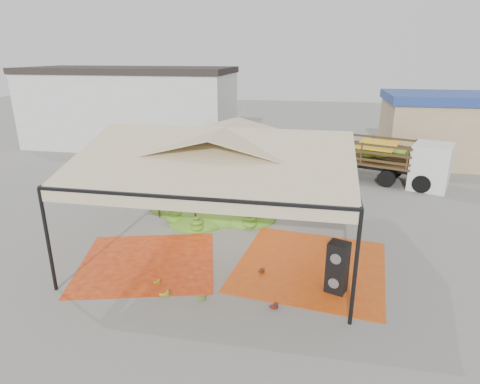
% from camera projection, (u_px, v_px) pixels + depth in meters
% --- Properties ---
extents(ground, '(90.00, 90.00, 0.00)m').
position_uv_depth(ground, '(227.00, 240.00, 14.24)').
color(ground, slate).
rests_on(ground, ground).
extents(canopy_tent, '(8.10, 8.10, 4.00)m').
position_uv_depth(canopy_tent, '(225.00, 149.00, 13.16)').
color(canopy_tent, black).
rests_on(canopy_tent, ground).
extents(building_white, '(14.30, 6.30, 5.40)m').
position_uv_depth(building_white, '(131.00, 107.00, 28.14)').
color(building_white, silver).
rests_on(building_white, ground).
extents(building_tan, '(6.30, 5.30, 4.10)m').
position_uv_depth(building_tan, '(438.00, 128.00, 23.84)').
color(building_tan, tan).
rests_on(building_tan, ground).
extents(tarp_left, '(5.02, 4.88, 0.01)m').
position_uv_depth(tarp_left, '(147.00, 262.00, 12.71)').
color(tarp_left, '#DC5B14').
rests_on(tarp_left, ground).
extents(tarp_right, '(4.96, 5.15, 0.01)m').
position_uv_depth(tarp_right, '(311.00, 265.00, 12.50)').
color(tarp_right, '#CA5513').
rests_on(tarp_right, ground).
extents(banana_heap, '(5.98, 5.05, 1.21)m').
position_uv_depth(banana_heap, '(213.00, 200.00, 16.32)').
color(banana_heap, '#40841B').
rests_on(banana_heap, ground).
extents(hand_yellow_a, '(0.59, 0.52, 0.23)m').
position_uv_depth(hand_yellow_a, '(162.00, 291.00, 10.94)').
color(hand_yellow_a, gold).
rests_on(hand_yellow_a, ground).
extents(hand_yellow_b, '(0.38, 0.32, 0.17)m').
position_uv_depth(hand_yellow_b, '(155.00, 280.00, 11.53)').
color(hand_yellow_b, gold).
rests_on(hand_yellow_b, ground).
extents(hand_red_a, '(0.56, 0.50, 0.21)m').
position_uv_depth(hand_red_a, '(271.00, 304.00, 10.41)').
color(hand_red_a, '#5A1E14').
rests_on(hand_red_a, ground).
extents(hand_red_b, '(0.45, 0.38, 0.20)m').
position_uv_depth(hand_red_b, '(259.00, 269.00, 12.10)').
color(hand_red_b, '#532A13').
rests_on(hand_red_b, ground).
extents(hand_green, '(0.49, 0.46, 0.18)m').
position_uv_depth(hand_green, '(200.00, 296.00, 10.76)').
color(hand_green, '#3A7418').
rests_on(hand_green, ground).
extents(hanging_bunches, '(3.24, 0.24, 0.20)m').
position_uv_depth(hanging_bunches, '(194.00, 170.00, 13.25)').
color(hanging_bunches, '#3B7819').
rests_on(hanging_bunches, ground).
extents(speaker_stack, '(0.66, 0.62, 1.48)m').
position_uv_depth(speaker_stack, '(337.00, 267.00, 10.93)').
color(speaker_stack, black).
rests_on(speaker_stack, ground).
extents(banana_leaves, '(0.96, 1.36, 3.70)m').
position_uv_depth(banana_leaves, '(164.00, 215.00, 16.41)').
color(banana_leaves, '#366C1C').
rests_on(banana_leaves, ground).
extents(vendor, '(0.78, 0.59, 1.95)m').
position_uv_depth(vendor, '(247.00, 186.00, 16.95)').
color(vendor, gray).
rests_on(vendor, ground).
extents(truck_left, '(5.91, 2.52, 1.97)m').
position_uv_depth(truck_left, '(244.00, 154.00, 21.30)').
color(truck_left, '#463217').
rests_on(truck_left, ground).
extents(truck_right, '(6.67, 4.25, 2.17)m').
position_uv_depth(truck_right, '(388.00, 156.00, 20.38)').
color(truck_right, '#4C3219').
rests_on(truck_right, ground).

